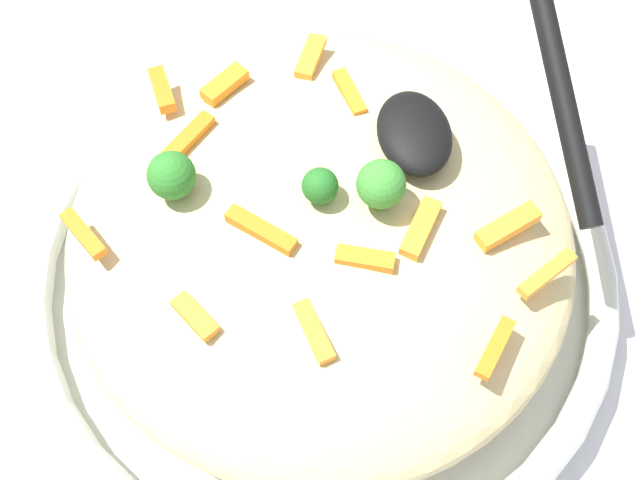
% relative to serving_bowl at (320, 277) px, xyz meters
% --- Properties ---
extents(ground_plane, '(2.40, 2.40, 0.00)m').
position_rel_serving_bowl_xyz_m(ground_plane, '(0.00, 0.00, -0.02)').
color(ground_plane, silver).
extents(serving_bowl, '(0.36, 0.36, 0.04)m').
position_rel_serving_bowl_xyz_m(serving_bowl, '(0.00, 0.00, 0.00)').
color(serving_bowl, silver).
rests_on(serving_bowl, ground_plane).
extents(pasta_mound, '(0.29, 0.29, 0.08)m').
position_rel_serving_bowl_xyz_m(pasta_mound, '(0.00, 0.00, 0.05)').
color(pasta_mound, '#DBC689').
rests_on(pasta_mound, serving_bowl).
extents(carrot_piece_0, '(0.03, 0.02, 0.01)m').
position_rel_serving_bowl_xyz_m(carrot_piece_0, '(-0.07, 0.03, 0.09)').
color(carrot_piece_0, orange).
rests_on(carrot_piece_0, pasta_mound).
extents(carrot_piece_1, '(0.03, 0.02, 0.01)m').
position_rel_serving_bowl_xyz_m(carrot_piece_1, '(0.06, -0.07, 0.09)').
color(carrot_piece_1, orange).
rests_on(carrot_piece_1, pasta_mound).
extents(carrot_piece_2, '(0.02, 0.04, 0.01)m').
position_rel_serving_bowl_xyz_m(carrot_piece_2, '(0.03, 0.09, 0.09)').
color(carrot_piece_2, orange).
rests_on(carrot_piece_2, pasta_mound).
extents(carrot_piece_3, '(0.03, 0.03, 0.01)m').
position_rel_serving_bowl_xyz_m(carrot_piece_3, '(-0.09, -0.04, 0.09)').
color(carrot_piece_3, orange).
rests_on(carrot_piece_3, pasta_mound).
extents(carrot_piece_4, '(0.03, 0.03, 0.01)m').
position_rel_serving_bowl_xyz_m(carrot_piece_4, '(0.03, 0.05, 0.09)').
color(carrot_piece_4, orange).
rests_on(carrot_piece_4, pasta_mound).
extents(carrot_piece_5, '(0.02, 0.03, 0.01)m').
position_rel_serving_bowl_xyz_m(carrot_piece_5, '(0.06, 0.11, 0.09)').
color(carrot_piece_5, orange).
rests_on(carrot_piece_5, pasta_mound).
extents(carrot_piece_6, '(0.03, 0.03, 0.01)m').
position_rel_serving_bowl_xyz_m(carrot_piece_6, '(-0.05, -0.07, 0.09)').
color(carrot_piece_6, orange).
rests_on(carrot_piece_6, pasta_mound).
extents(carrot_piece_7, '(0.03, 0.03, 0.01)m').
position_rel_serving_bowl_xyz_m(carrot_piece_7, '(0.09, 0.07, 0.09)').
color(carrot_piece_7, orange).
rests_on(carrot_piece_7, pasta_mound).
extents(carrot_piece_8, '(0.03, 0.02, 0.01)m').
position_rel_serving_bowl_xyz_m(carrot_piece_8, '(0.07, -0.01, 0.09)').
color(carrot_piece_8, orange).
rests_on(carrot_piece_8, pasta_mound).
extents(carrot_piece_9, '(0.03, 0.01, 0.01)m').
position_rel_serving_bowl_xyz_m(carrot_piece_9, '(-0.09, -0.08, 0.09)').
color(carrot_piece_9, orange).
rests_on(carrot_piece_9, pasta_mound).
extents(carrot_piece_10, '(0.03, 0.02, 0.01)m').
position_rel_serving_bowl_xyz_m(carrot_piece_10, '(-0.10, 0.01, 0.09)').
color(carrot_piece_10, orange).
rests_on(carrot_piece_10, pasta_mound).
extents(carrot_piece_11, '(0.03, 0.04, 0.01)m').
position_rel_serving_bowl_xyz_m(carrot_piece_11, '(0.02, -0.03, 0.09)').
color(carrot_piece_11, orange).
rests_on(carrot_piece_11, pasta_mound).
extents(carrot_piece_12, '(0.03, 0.02, 0.01)m').
position_rel_serving_bowl_xyz_m(carrot_piece_12, '(-0.00, -0.12, 0.09)').
color(carrot_piece_12, orange).
rests_on(carrot_piece_12, pasta_mound).
extents(carrot_piece_13, '(0.02, 0.03, 0.01)m').
position_rel_serving_bowl_xyz_m(carrot_piece_13, '(0.04, 0.02, 0.09)').
color(carrot_piece_13, orange).
rests_on(carrot_piece_13, pasta_mound).
extents(broccoli_floret_0, '(0.03, 0.03, 0.03)m').
position_rel_serving_bowl_xyz_m(broccoli_floret_0, '(-0.02, -0.08, 0.10)').
color(broccoli_floret_0, '#296820').
rests_on(broccoli_floret_0, pasta_mound).
extents(broccoli_floret_1, '(0.02, 0.02, 0.02)m').
position_rel_serving_bowl_xyz_m(broccoli_floret_1, '(0.00, -0.00, 0.10)').
color(broccoli_floret_1, '#205B1C').
rests_on(broccoli_floret_1, pasta_mound).
extents(broccoli_floret_2, '(0.03, 0.03, 0.03)m').
position_rel_serving_bowl_xyz_m(broccoli_floret_2, '(0.01, 0.03, 0.11)').
color(broccoli_floret_2, '#377928').
rests_on(broccoli_floret_2, pasta_mound).
extents(serving_spoon, '(0.15, 0.10, 0.07)m').
position_rel_serving_bowl_xyz_m(serving_spoon, '(-0.03, 0.08, 0.11)').
color(serving_spoon, black).
rests_on(serving_spoon, pasta_mound).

